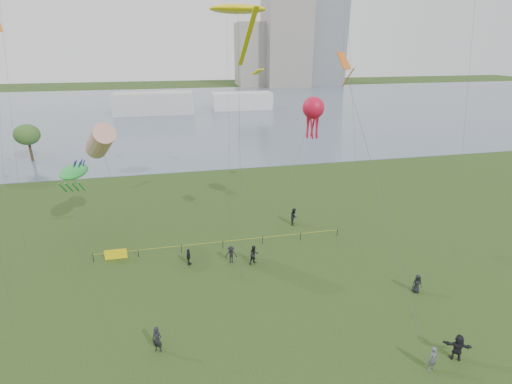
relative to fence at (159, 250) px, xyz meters
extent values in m
plane|color=#1D3310|center=(8.27, -15.63, -0.55)|extent=(400.00, 400.00, 0.00)
cube|color=slate|center=(8.27, 84.37, -0.53)|extent=(400.00, 120.00, 0.08)
cube|color=gray|center=(54.27, 146.37, 18.45)|extent=(20.00, 20.00, 38.00)
cube|color=gray|center=(40.27, 152.37, 13.45)|extent=(16.00, 18.00, 28.00)
cube|color=silver|center=(-3.73, 79.37, 2.45)|extent=(22.00, 8.00, 6.00)
cube|color=silver|center=(22.27, 82.37, 1.95)|extent=(18.00, 7.00, 5.00)
cylinder|color=#352618|center=(-22.22, 35.68, 0.88)|extent=(0.44, 0.44, 2.86)
ellipsoid|color=#3B6126|center=(-22.22, 35.68, 4.09)|extent=(4.07, 4.07, 3.43)
cylinder|color=black|center=(-5.88, 0.00, -0.13)|extent=(0.07, 0.07, 0.85)
cylinder|color=black|center=(-1.88, 0.00, -0.13)|extent=(0.07, 0.07, 0.85)
cylinder|color=black|center=(2.12, 0.00, -0.13)|extent=(0.07, 0.07, 0.85)
cylinder|color=black|center=(6.12, 0.00, -0.13)|extent=(0.07, 0.07, 0.85)
cylinder|color=black|center=(10.12, 0.00, -0.13)|extent=(0.07, 0.07, 0.85)
cylinder|color=black|center=(14.12, 0.00, -0.13)|extent=(0.07, 0.07, 0.85)
cylinder|color=black|center=(18.12, 0.00, -0.13)|extent=(0.07, 0.07, 0.85)
cylinder|color=gold|center=(6.12, 0.00, 0.19)|extent=(24.00, 0.03, 0.03)
cube|color=yellow|center=(-3.88, 0.00, 0.00)|extent=(2.00, 0.04, 1.00)
imported|color=#515358|center=(16.90, -17.23, 0.30)|extent=(0.67, 0.49, 1.71)
imported|color=black|center=(8.57, -3.36, 0.37)|extent=(1.10, 0.99, 1.85)
imported|color=black|center=(6.56, -2.70, 0.28)|extent=(1.17, 0.81, 1.66)
imported|color=black|center=(2.73, -2.26, 0.24)|extent=(0.65, 1.00, 1.58)
imported|color=black|center=(20.58, -10.11, 0.24)|extent=(0.86, 0.65, 1.59)
imported|color=black|center=(18.95, -16.78, 0.37)|extent=(1.78, 1.27, 1.85)
imported|color=black|center=(0.35, -12.25, 0.38)|extent=(0.81, 0.69, 1.87)
imported|color=black|center=(14.51, 3.61, 0.41)|extent=(1.01, 1.13, 1.92)
cylinder|color=#3F3F42|center=(7.74, -1.41, 10.17)|extent=(1.27, 7.40, 21.45)
ellipsoid|color=yellow|center=(8.37, 2.28, 20.89)|extent=(4.86, 3.04, 0.76)
cube|color=yellow|center=(8.37, -1.92, 18.49)|extent=(0.36, 6.98, 4.09)
cube|color=yellow|center=(8.37, -5.72, 16.39)|extent=(0.95, 0.95, 0.42)
cylinder|color=#3F3F42|center=(-3.31, 2.04, 4.69)|extent=(2.13, 2.56, 10.49)
cylinder|color=#BE3917|center=(-4.36, 3.31, 9.93)|extent=(3.82, 5.24, 3.94)
cylinder|color=#1928B0|center=(-5.76, 2.11, 8.33)|extent=(0.60, 1.13, 0.88)
cylinder|color=#1928B0|center=(-6.03, 2.49, 8.33)|extent=(0.60, 1.13, 0.88)
cylinder|color=#1928B0|center=(-6.48, 2.34, 8.33)|extent=(0.60, 1.13, 0.88)
cylinder|color=#1928B0|center=(-6.48, 1.87, 8.33)|extent=(0.60, 1.13, 0.88)
cylinder|color=#1928B0|center=(-6.03, 1.73, 8.33)|extent=(0.60, 1.13, 0.88)
cylinder|color=#3F3F42|center=(-7.04, 2.00, 3.10)|extent=(0.87, 5.75, 7.32)
ellipsoid|color=green|center=(-7.46, 4.86, 6.75)|extent=(2.46, 4.43, 0.86)
cylinder|color=green|center=(-8.26, 3.26, 5.75)|extent=(0.16, 1.79, 1.54)
cylinder|color=green|center=(-7.71, 3.26, 5.75)|extent=(0.16, 1.79, 1.54)
cylinder|color=green|center=(-7.16, 3.26, 5.75)|extent=(0.16, 1.79, 1.54)
cylinder|color=green|center=(-6.61, 3.26, 5.75)|extent=(0.16, 1.79, 1.54)
cylinder|color=#3F3F42|center=(11.96, -1.25, 5.99)|extent=(6.90, 6.23, 13.11)
sphere|color=red|center=(15.40, 1.85, 12.54)|extent=(2.09, 2.09, 2.09)
cylinder|color=red|center=(15.90, 1.85, 10.94)|extent=(0.18, 0.54, 2.60)
cylinder|color=red|center=(15.65, 2.28, 10.94)|extent=(0.49, 0.36, 2.61)
cylinder|color=red|center=(15.15, 2.28, 10.94)|extent=(0.49, 0.36, 2.61)
cylinder|color=red|center=(14.90, 1.85, 10.94)|extent=(0.18, 0.54, 2.60)
cylinder|color=red|center=(15.15, 1.42, 10.94)|extent=(0.49, 0.36, 2.61)
cylinder|color=red|center=(15.65, 1.42, 10.94)|extent=(0.49, 0.36, 2.61)
cylinder|color=#3F3F42|center=(14.68, -13.96, 8.27)|extent=(1.16, 14.07, 17.67)
cube|color=orange|center=(14.12, -6.93, 17.10)|extent=(1.38, 1.38, 1.13)
cylinder|color=orange|center=(14.12, -7.83, 16.10)|extent=(0.08, 1.58, 1.35)
camera|label=1|loc=(2.79, -31.84, 18.16)|focal=26.00mm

